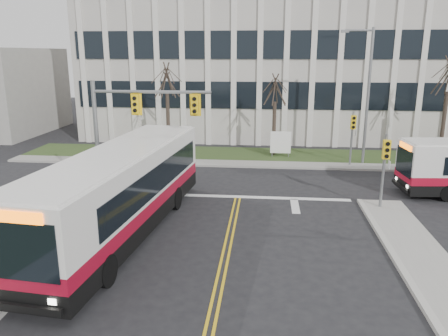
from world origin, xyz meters
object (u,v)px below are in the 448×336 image
at_px(bus_main, 121,194).
at_px(streetlight, 366,89).
at_px(newspaper_box_red, 56,237).
at_px(directory_sign, 281,143).

bearing_deg(bus_main, streetlight, 52.39).
height_order(bus_main, newspaper_box_red, bus_main).
bearing_deg(streetlight, bus_main, -133.37).
xyz_separation_m(directory_sign, bus_main, (-7.13, -14.70, 0.63)).
bearing_deg(directory_sign, bus_main, -115.88).
height_order(streetlight, directory_sign, streetlight).
xyz_separation_m(directory_sign, newspaper_box_red, (-9.30, -16.45, -0.70)).
relative_size(bus_main, newspaper_box_red, 14.18).
bearing_deg(newspaper_box_red, streetlight, 21.47).
xyz_separation_m(bus_main, newspaper_box_red, (-2.17, -1.75, -1.32)).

